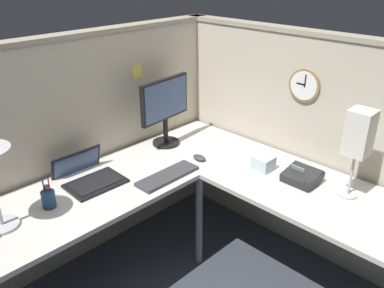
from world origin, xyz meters
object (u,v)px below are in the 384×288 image
object	(u,v)px
monitor	(165,107)
keyboard	(168,176)
wall_clock	(305,85)
laptop	(87,176)
computer_mouse	(199,158)
office_phone	(303,177)
desk_lamp_paper	(359,135)
pen_cup	(49,199)
tissue_box	(263,163)

from	to	relation	value
monitor	keyboard	distance (m)	0.58
wall_clock	laptop	bearing A→B (deg)	147.77
computer_mouse	office_phone	size ratio (longest dim) A/B	0.50
office_phone	desk_lamp_paper	xyz separation A→B (m)	(0.06, -0.27, 0.35)
desk_lamp_paper	office_phone	bearing A→B (deg)	101.69
laptop	office_phone	xyz separation A→B (m)	(0.91, -0.99, 0.01)
monitor	laptop	xyz separation A→B (m)	(-0.70, -0.03, -0.27)
keyboard	office_phone	distance (m)	0.84
computer_mouse	desk_lamp_paper	size ratio (longest dim) A/B	0.20
monitor	pen_cup	xyz separation A→B (m)	(-1.01, -0.15, -0.24)
keyboard	tissue_box	size ratio (longest dim) A/B	3.58
office_phone	desk_lamp_paper	bearing A→B (deg)	-78.31
laptop	pen_cup	size ratio (longest dim) A/B	2.16
keyboard	office_phone	xyz separation A→B (m)	(0.54, -0.64, 0.03)
desk_lamp_paper	wall_clock	distance (m)	0.56
monitor	tissue_box	distance (m)	0.81
desk_lamp_paper	keyboard	bearing A→B (deg)	123.35
computer_mouse	tissue_box	distance (m)	0.44
desk_lamp_paper	tissue_box	bearing A→B (deg)	98.86
office_phone	desk_lamp_paper	size ratio (longest dim) A/B	0.39
monitor	desk_lamp_paper	distance (m)	1.31
pen_cup	tissue_box	world-z (taller)	pen_cup
keyboard	pen_cup	bearing A→B (deg)	161.13
keyboard	computer_mouse	world-z (taller)	computer_mouse
pen_cup	wall_clock	bearing A→B (deg)	-22.89
desk_lamp_paper	tissue_box	xyz separation A→B (m)	(-0.08, 0.54, -0.34)
monitor	keyboard	xyz separation A→B (m)	(-0.33, -0.38, -0.28)
laptop	office_phone	size ratio (longest dim) A/B	1.88
office_phone	laptop	bearing A→B (deg)	132.57
laptop	desk_lamp_paper	xyz separation A→B (m)	(0.96, -1.25, 0.36)
computer_mouse	tissue_box	size ratio (longest dim) A/B	0.87
laptop	office_phone	bearing A→B (deg)	-47.43
desk_lamp_paper	computer_mouse	bearing A→B (deg)	106.85
laptop	keyboard	bearing A→B (deg)	-43.52
desk_lamp_paper	laptop	bearing A→B (deg)	127.50
laptop	wall_clock	bearing A→B (deg)	-32.23
monitor	keyboard	world-z (taller)	monitor
office_phone	desk_lamp_paper	world-z (taller)	desk_lamp_paper
wall_clock	tissue_box	bearing A→B (deg)	171.73
pen_cup	wall_clock	world-z (taller)	wall_clock
keyboard	desk_lamp_paper	xyz separation A→B (m)	(0.60, -0.91, 0.37)
office_phone	desk_lamp_paper	distance (m)	0.44
pen_cup	wall_clock	size ratio (longest dim) A/B	0.82
computer_mouse	tissue_box	bearing A→B (deg)	-63.17
tissue_box	wall_clock	world-z (taller)	wall_clock
keyboard	office_phone	size ratio (longest dim) A/B	2.09
keyboard	computer_mouse	bearing A→B (deg)	3.71
keyboard	pen_cup	size ratio (longest dim) A/B	2.39
monitor	pen_cup	bearing A→B (deg)	-171.60
office_phone	keyboard	bearing A→B (deg)	130.23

